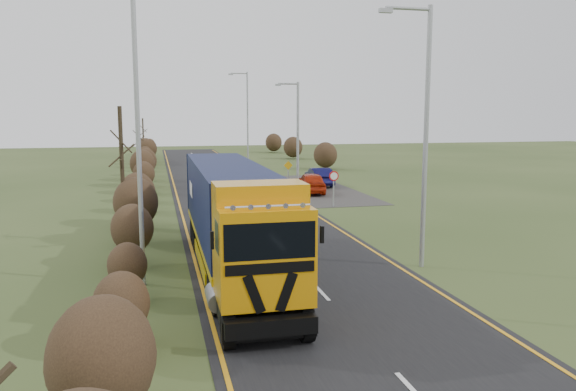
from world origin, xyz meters
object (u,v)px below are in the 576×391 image
(streetlight_near, at_px, (423,126))
(speed_sign, at_px, (334,182))
(car_red_hatchback, at_px, (311,183))
(car_blue_sedan, at_px, (319,177))
(lorry, at_px, (232,212))

(streetlight_near, bearing_deg, speed_sign, 85.37)
(speed_sign, bearing_deg, car_red_hatchback, 87.48)
(car_blue_sedan, distance_m, streetlight_near, 24.51)
(car_red_hatchback, xyz_separation_m, speed_sign, (-0.27, -6.08, 0.79))
(car_blue_sedan, height_order, speed_sign, speed_sign)
(car_red_hatchback, xyz_separation_m, car_blue_sedan, (1.75, 3.90, -0.04))
(lorry, distance_m, speed_sign, 15.51)
(streetlight_near, distance_m, speed_sign, 14.43)
(car_blue_sedan, distance_m, speed_sign, 10.21)
(lorry, xyz_separation_m, car_blue_sedan, (10.09, 23.19, -1.53))
(car_blue_sedan, height_order, streetlight_near, streetlight_near)
(car_red_hatchback, distance_m, speed_sign, 6.14)
(lorry, bearing_deg, speed_sign, 58.87)
(streetlight_near, height_order, speed_sign, streetlight_near)
(lorry, distance_m, car_red_hatchback, 21.08)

